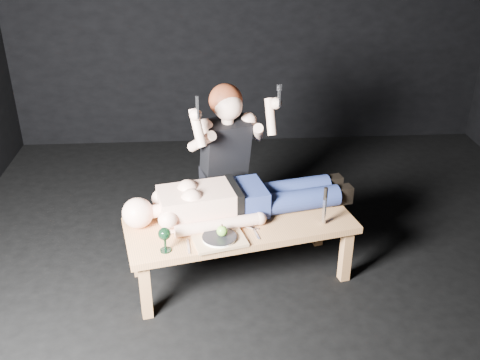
{
  "coord_description": "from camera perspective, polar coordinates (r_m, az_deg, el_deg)",
  "views": [
    {
      "loc": [
        -0.47,
        -3.16,
        2.4
      ],
      "look_at": [
        -0.27,
        0.05,
        0.75
      ],
      "focal_mm": 40.82,
      "sensor_mm": 36.0,
      "label": 1
    }
  ],
  "objects": [
    {
      "name": "knife_flat",
      "position": [
        3.6,
        1.63,
        -5.53
      ],
      "size": [
        0.05,
        0.16,
        0.01
      ],
      "primitive_type": "cube",
      "rotation": [
        0.0,
        0.0,
        0.19
      ],
      "color": "#B2B2B7",
      "rests_on": "table"
    },
    {
      "name": "carving_knife",
      "position": [
        3.68,
        8.84,
        -2.71
      ],
      "size": [
        0.04,
        0.05,
        0.27
      ],
      "primitive_type": null,
      "rotation": [
        0.0,
        0.0,
        0.22
      ],
      "color": "#B2B2B7",
      "rests_on": "table"
    },
    {
      "name": "plate",
      "position": [
        3.51,
        -2.18,
        -6.04
      ],
      "size": [
        0.27,
        0.27,
        0.02
      ],
      "primitive_type": "cylinder",
      "rotation": [
        0.0,
        0.0,
        0.25
      ],
      "color": "white",
      "rests_on": "serving_tray"
    },
    {
      "name": "ground",
      "position": [
        3.99,
        3.92,
        -9.81
      ],
      "size": [
        5.0,
        5.0,
        0.0
      ],
      "primitive_type": "plane",
      "color": "black",
      "rests_on": "ground"
    },
    {
      "name": "goblet",
      "position": [
        3.42,
        -7.86,
        -6.2
      ],
      "size": [
        0.1,
        0.1,
        0.17
      ],
      "primitive_type": null,
      "rotation": [
        0.0,
        0.0,
        0.22
      ],
      "color": "black",
      "rests_on": "table"
    },
    {
      "name": "back_wall",
      "position": [
        5.75,
        1.14,
        18.2
      ],
      "size": [
        5.0,
        0.0,
        5.0
      ],
      "primitive_type": "plane",
      "rotation": [
        1.57,
        0.0,
        0.0
      ],
      "color": "black",
      "rests_on": "ground"
    },
    {
      "name": "spoon_flat",
      "position": [
        3.66,
        0.75,
        -4.93
      ],
      "size": [
        0.16,
        0.08,
        0.01
      ],
      "primitive_type": "cube",
      "rotation": [
        0.0,
        0.0,
        1.16
      ],
      "color": "#B2B2B7",
      "rests_on": "table"
    },
    {
      "name": "fork_flat",
      "position": [
        3.48,
        -5.41,
        -6.93
      ],
      "size": [
        0.03,
        0.16,
        0.01
      ],
      "primitive_type": "cube",
      "rotation": [
        0.0,
        0.0,
        0.08
      ],
      "color": "#B2B2B7",
      "rests_on": "table"
    },
    {
      "name": "apple",
      "position": [
        3.49,
        -1.88,
        -5.34
      ],
      "size": [
        0.07,
        0.07,
        0.07
      ],
      "primitive_type": "sphere",
      "color": "#4E8F1B",
      "rests_on": "plate"
    },
    {
      "name": "lying_man",
      "position": [
        3.77,
        0.15,
        -1.59
      ],
      "size": [
        1.62,
        0.8,
        0.27
      ],
      "primitive_type": null,
      "rotation": [
        0.0,
        0.0,
        0.22
      ],
      "color": "beige",
      "rests_on": "table"
    },
    {
      "name": "serving_tray",
      "position": [
        3.52,
        -2.17,
        -6.28
      ],
      "size": [
        0.38,
        0.31,
        0.02
      ],
      "primitive_type": "cube",
      "rotation": [
        0.0,
        0.0,
        0.25
      ],
      "color": "tan",
      "rests_on": "table"
    },
    {
      "name": "kneeling_woman",
      "position": [
        4.08,
        -1.92,
        1.99
      ],
      "size": [
        0.92,
        0.98,
        1.32
      ],
      "primitive_type": null,
      "rotation": [
        0.0,
        0.0,
        0.33
      ],
      "color": "black",
      "rests_on": "ground"
    },
    {
      "name": "table",
      "position": [
        3.84,
        0.05,
        -7.33
      ],
      "size": [
        1.63,
        0.9,
        0.45
      ],
      "primitive_type": "cube",
      "rotation": [
        0.0,
        0.0,
        0.22
      ],
      "color": "#C27F44",
      "rests_on": "ground"
    }
  ]
}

